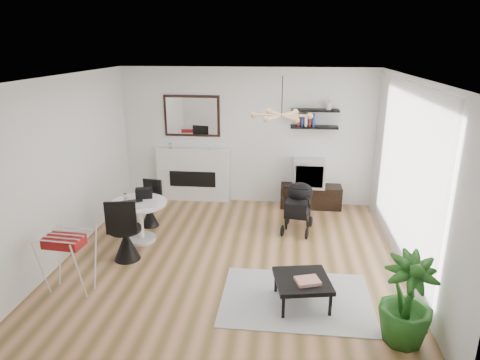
# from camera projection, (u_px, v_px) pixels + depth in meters

# --- Properties ---
(floor) EXTENTS (5.00, 5.00, 0.00)m
(floor) POSITION_uv_depth(u_px,v_px,m) (231.00, 258.00, 6.54)
(floor) COLOR brown
(floor) RESTS_ON ground
(ceiling) EXTENTS (5.00, 5.00, 0.00)m
(ceiling) POSITION_uv_depth(u_px,v_px,m) (230.00, 77.00, 5.71)
(ceiling) COLOR white
(ceiling) RESTS_ON wall_back
(wall_back) EXTENTS (5.00, 0.00, 5.00)m
(wall_back) POSITION_uv_depth(u_px,v_px,m) (247.00, 137.00, 8.49)
(wall_back) COLOR white
(wall_back) RESTS_ON floor
(wall_left) EXTENTS (0.00, 5.00, 5.00)m
(wall_left) POSITION_uv_depth(u_px,v_px,m) (65.00, 168.00, 6.39)
(wall_left) COLOR white
(wall_left) RESTS_ON floor
(wall_right) EXTENTS (0.00, 5.00, 5.00)m
(wall_right) POSITION_uv_depth(u_px,v_px,m) (411.00, 179.00, 5.86)
(wall_right) COLOR white
(wall_right) RESTS_ON floor
(sheer_curtain) EXTENTS (0.04, 3.60, 2.60)m
(sheer_curtain) POSITION_uv_depth(u_px,v_px,m) (400.00, 175.00, 6.06)
(sheer_curtain) COLOR white
(sheer_curtain) RESTS_ON wall_right
(fireplace) EXTENTS (1.50, 0.17, 2.16)m
(fireplace) POSITION_uv_depth(u_px,v_px,m) (193.00, 168.00, 8.74)
(fireplace) COLOR white
(fireplace) RESTS_ON floor
(shelf_lower) EXTENTS (0.90, 0.25, 0.04)m
(shelf_lower) POSITION_uv_depth(u_px,v_px,m) (314.00, 127.00, 8.15)
(shelf_lower) COLOR black
(shelf_lower) RESTS_ON wall_back
(shelf_upper) EXTENTS (0.90, 0.25, 0.04)m
(shelf_upper) POSITION_uv_depth(u_px,v_px,m) (315.00, 110.00, 8.05)
(shelf_upper) COLOR black
(shelf_upper) RESTS_ON wall_back
(pendant_lamp) EXTENTS (0.90, 0.90, 0.10)m
(pendant_lamp) POSITION_uv_depth(u_px,v_px,m) (282.00, 115.00, 6.09)
(pendant_lamp) COLOR #DEAD74
(pendant_lamp) RESTS_ON ceiling
(tv_console) EXTENTS (1.19, 0.42, 0.45)m
(tv_console) POSITION_uv_depth(u_px,v_px,m) (311.00, 196.00, 8.49)
(tv_console) COLOR black
(tv_console) RESTS_ON floor
(crt_tv) EXTENTS (0.61, 0.53, 0.53)m
(crt_tv) POSITION_uv_depth(u_px,v_px,m) (309.00, 173.00, 8.35)
(crt_tv) COLOR silver
(crt_tv) RESTS_ON tv_console
(dining_table) EXTENTS (0.92, 0.92, 0.67)m
(dining_table) POSITION_uv_depth(u_px,v_px,m) (139.00, 215.00, 6.99)
(dining_table) COLOR white
(dining_table) RESTS_ON floor
(laptop) EXTENTS (0.39, 0.33, 0.03)m
(laptop) POSITION_uv_depth(u_px,v_px,m) (132.00, 203.00, 6.86)
(laptop) COLOR black
(laptop) RESTS_ON dining_table
(black_bag) EXTENTS (0.30, 0.23, 0.16)m
(black_bag) POSITION_uv_depth(u_px,v_px,m) (144.00, 193.00, 7.10)
(black_bag) COLOR black
(black_bag) RESTS_ON dining_table
(newspaper) EXTENTS (0.45, 0.41, 0.01)m
(newspaper) POSITION_uv_depth(u_px,v_px,m) (145.00, 204.00, 6.81)
(newspaper) COLOR silver
(newspaper) RESTS_ON dining_table
(drinking_glass) EXTENTS (0.06, 0.06, 0.09)m
(drinking_glass) POSITION_uv_depth(u_px,v_px,m) (125.00, 196.00, 7.05)
(drinking_glass) COLOR white
(drinking_glass) RESTS_ON dining_table
(chair_far) EXTENTS (0.40, 0.41, 0.82)m
(chair_far) POSITION_uv_depth(u_px,v_px,m) (150.00, 212.00, 7.63)
(chair_far) COLOR black
(chair_far) RESTS_ON floor
(chair_near) EXTENTS (0.50, 0.52, 1.01)m
(chair_near) POSITION_uv_depth(u_px,v_px,m) (126.00, 240.00, 6.39)
(chair_near) COLOR black
(chair_near) RESTS_ON floor
(drying_rack) EXTENTS (0.60, 0.56, 0.83)m
(drying_rack) POSITION_uv_depth(u_px,v_px,m) (69.00, 261.00, 5.54)
(drying_rack) COLOR white
(drying_rack) RESTS_ON floor
(stroller) EXTENTS (0.58, 0.80, 0.93)m
(stroller) POSITION_uv_depth(u_px,v_px,m) (298.00, 208.00, 7.41)
(stroller) COLOR black
(stroller) RESTS_ON floor
(rug) EXTENTS (1.91, 1.38, 0.01)m
(rug) POSITION_uv_depth(u_px,v_px,m) (296.00, 299.00, 5.48)
(rug) COLOR #ACACAC
(rug) RESTS_ON floor
(coffee_table) EXTENTS (0.77, 0.77, 0.34)m
(coffee_table) POSITION_uv_depth(u_px,v_px,m) (302.00, 281.00, 5.30)
(coffee_table) COLOR black
(coffee_table) RESTS_ON rug
(magazines) EXTENTS (0.34, 0.30, 0.04)m
(magazines) POSITION_uv_depth(u_px,v_px,m) (308.00, 281.00, 5.21)
(magazines) COLOR #DA4A36
(magazines) RESTS_ON coffee_table
(potted_plant) EXTENTS (0.65, 0.65, 1.04)m
(potted_plant) POSITION_uv_depth(u_px,v_px,m) (407.00, 300.00, 4.57)
(potted_plant) COLOR #1E5418
(potted_plant) RESTS_ON floor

